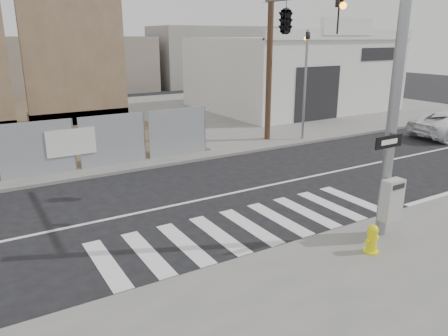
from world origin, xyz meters
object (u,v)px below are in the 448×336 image
fire_hydrant (372,239)px  traffic_cone_d (132,151)px  auto_shop (291,73)px  signal_pole (317,45)px

fire_hydrant → traffic_cone_d: size_ratio=0.91×
auto_shop → fire_hydrant: (-12.50, -18.35, -2.07)m
signal_pole → traffic_cone_d: size_ratio=9.23×
auto_shop → traffic_cone_d: auto_shop is taller
signal_pole → fire_hydrant: size_ratio=10.10×
signal_pole → traffic_cone_d: (-3.05, 7.29, -4.29)m
signal_pole → traffic_cone_d: signal_pole is taller
signal_pole → traffic_cone_d: bearing=112.7°
traffic_cone_d → auto_shop: bearing=27.9°
signal_pole → auto_shop: bearing=52.5°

